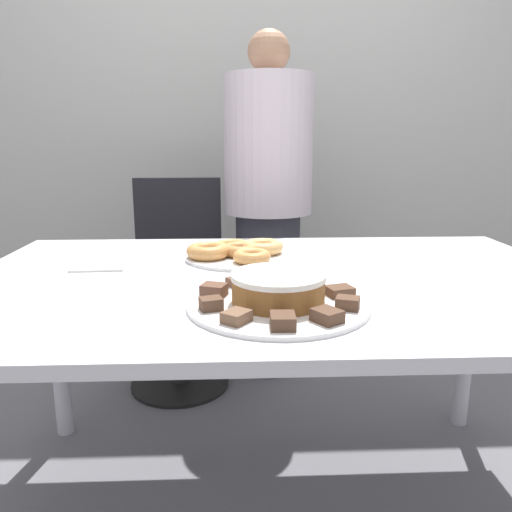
{
  "coord_description": "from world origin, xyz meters",
  "views": [
    {
      "loc": [
        -0.11,
        -1.27,
        1.08
      ],
      "look_at": [
        -0.06,
        -0.02,
        0.79
      ],
      "focal_mm": 35.0,
      "sensor_mm": 36.0,
      "label": 1
    }
  ],
  "objects_px": {
    "office_chair_left": "(178,287)",
    "plate_cake": "(278,304)",
    "frosted_cake": "(278,288)",
    "plate_donuts": "(240,257)",
    "person_standing": "(268,203)",
    "napkin": "(100,266)"
  },
  "relations": [
    {
      "from": "office_chair_left",
      "to": "napkin",
      "type": "xyz_separation_m",
      "value": [
        -0.13,
        -0.76,
        0.3
      ]
    },
    {
      "from": "plate_cake",
      "to": "frosted_cake",
      "type": "xyz_separation_m",
      "value": [
        0.0,
        -0.0,
        0.04
      ]
    },
    {
      "from": "frosted_cake",
      "to": "person_standing",
      "type": "bearing_deg",
      "value": 87.21
    },
    {
      "from": "office_chair_left",
      "to": "frosted_cake",
      "type": "height_order",
      "value": "office_chair_left"
    },
    {
      "from": "plate_cake",
      "to": "napkin",
      "type": "bearing_deg",
      "value": 142.37
    },
    {
      "from": "office_chair_left",
      "to": "frosted_cake",
      "type": "bearing_deg",
      "value": -74.69
    },
    {
      "from": "person_standing",
      "to": "office_chair_left",
      "type": "relative_size",
      "value": 1.69
    },
    {
      "from": "plate_cake",
      "to": "plate_donuts",
      "type": "height_order",
      "value": "same"
    },
    {
      "from": "person_standing",
      "to": "plate_cake",
      "type": "relative_size",
      "value": 3.93
    },
    {
      "from": "person_standing",
      "to": "napkin",
      "type": "bearing_deg",
      "value": -121.28
    },
    {
      "from": "person_standing",
      "to": "plate_cake",
      "type": "bearing_deg",
      "value": -92.79
    },
    {
      "from": "plate_donuts",
      "to": "frosted_cake",
      "type": "bearing_deg",
      "value": -80.43
    },
    {
      "from": "plate_cake",
      "to": "napkin",
      "type": "relative_size",
      "value": 2.59
    },
    {
      "from": "napkin",
      "to": "plate_cake",
      "type": "bearing_deg",
      "value": -37.63
    },
    {
      "from": "office_chair_left",
      "to": "plate_donuts",
      "type": "relative_size",
      "value": 2.79
    },
    {
      "from": "person_standing",
      "to": "plate_donuts",
      "type": "xyz_separation_m",
      "value": [
        -0.14,
        -0.8,
        -0.06
      ]
    },
    {
      "from": "person_standing",
      "to": "frosted_cake",
      "type": "distance_m",
      "value": 1.25
    },
    {
      "from": "office_chair_left",
      "to": "plate_donuts",
      "type": "height_order",
      "value": "office_chair_left"
    },
    {
      "from": "person_standing",
      "to": "plate_donuts",
      "type": "relative_size",
      "value": 4.7
    },
    {
      "from": "person_standing",
      "to": "napkin",
      "type": "xyz_separation_m",
      "value": [
        -0.54,
        -0.88,
        -0.07
      ]
    },
    {
      "from": "office_chair_left",
      "to": "plate_cake",
      "type": "relative_size",
      "value": 2.33
    },
    {
      "from": "person_standing",
      "to": "frosted_cake",
      "type": "bearing_deg",
      "value": -92.79
    }
  ]
}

